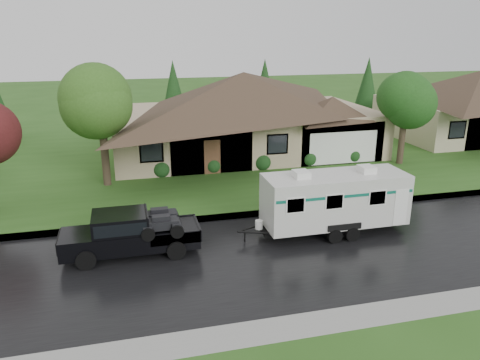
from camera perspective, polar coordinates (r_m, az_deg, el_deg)
name	(u,v)px	position (r m, az deg, el deg)	size (l,w,h in m)	color
ground	(279,233)	(20.83, 4.76, -6.45)	(140.00, 140.00, 0.00)	#2A551A
road	(295,253)	(19.13, 6.69, -8.82)	(140.00, 8.00, 0.01)	black
curb	(264,213)	(22.76, 2.95, -4.03)	(140.00, 0.50, 0.15)	gray
lawn	(214,150)	(34.57, -3.23, 3.66)	(140.00, 26.00, 0.15)	#2A551A
house_main	(248,104)	(33.26, 0.98, 9.30)	(19.44, 10.80, 6.90)	tan
tree_left_green	(100,105)	(26.60, -16.66, 8.79)	(3.95, 3.95, 6.54)	#382B1E
tree_right_green	(406,101)	(31.79, 19.58, 9.07)	(3.56, 3.56, 5.90)	#382B1E
shrub_row	(262,161)	(29.53, 2.69, 2.33)	(13.60, 1.00, 1.00)	#143814
pickup_truck	(128,232)	(19.04, -13.51, -6.21)	(5.32, 2.02, 1.77)	black
travel_trailer	(335,199)	(20.69, 11.47, -2.27)	(6.56, 2.31, 2.94)	silver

